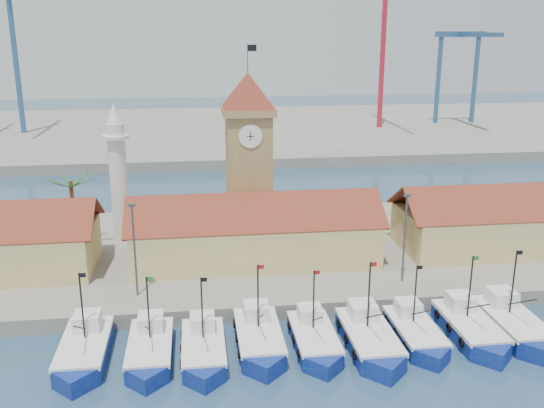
{
  "coord_description": "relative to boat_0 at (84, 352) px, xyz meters",
  "views": [
    {
      "loc": [
        -6.2,
        -41.94,
        25.81
      ],
      "look_at": [
        1.65,
        18.0,
        8.28
      ],
      "focal_mm": 40.0,
      "sensor_mm": 36.0,
      "label": 1
    }
  ],
  "objects": [
    {
      "name": "ground",
      "position": [
        15.56,
        -3.04,
        -0.8
      ],
      "size": [
        400.0,
        400.0,
        0.0
      ],
      "primitive_type": "plane",
      "color": "navy",
      "rests_on": "ground"
    },
    {
      "name": "boat_6",
      "position": [
        27.62,
        -0.48,
        -0.06
      ],
      "size": [
        3.42,
        9.36,
        7.08
      ],
      "color": "navy",
      "rests_on": "ground"
    },
    {
      "name": "boat_1",
      "position": [
        5.25,
        -0.48,
        -0.04
      ],
      "size": [
        3.52,
        9.63,
        7.29
      ],
      "color": "navy",
      "rests_on": "ground"
    },
    {
      "name": "boat_8",
      "position": [
        36.57,
        -0.33,
        0.02
      ],
      "size": [
        3.84,
        10.51,
        7.95
      ],
      "color": "navy",
      "rests_on": "ground"
    },
    {
      "name": "clock_tower",
      "position": [
        15.56,
        22.96,
        11.16
      ],
      "size": [
        5.8,
        5.8,
        22.7
      ],
      "color": "#A48754",
      "rests_on": "quay"
    },
    {
      "name": "boat_0",
      "position": [
        0.0,
        0.0,
        0.0
      ],
      "size": [
        3.72,
        10.19,
        7.71
      ],
      "color": "navy",
      "rests_on": "ground"
    },
    {
      "name": "boat_5",
      "position": [
        23.35,
        -1.22,
        0.02
      ],
      "size": [
        3.82,
        10.46,
        7.91
      ],
      "color": "navy",
      "rests_on": "ground"
    },
    {
      "name": "hall_right",
      "position": [
        47.56,
        16.96,
        3.19
      ],
      "size": [
        31.2,
        10.13,
        7.61
      ],
      "color": "#DDC479",
      "rests_on": "quay"
    },
    {
      "name": "crane_red_right",
      "position": [
        55.8,
        100.53,
        25.96
      ],
      "size": [
        1.0,
        33.3,
        44.53
      ],
      "color": "#B61C2F",
      "rests_on": "terminal"
    },
    {
      "name": "boat_3",
      "position": [
        14.21,
        0.11,
        -0.01
      ],
      "size": [
        3.67,
        10.06,
        7.61
      ],
      "color": "navy",
      "rests_on": "ground"
    },
    {
      "name": "minaret",
      "position": [
        0.56,
        24.96,
        8.93
      ],
      "size": [
        3.0,
        3.0,
        16.3
      ],
      "color": "silver",
      "rests_on": "quay"
    },
    {
      "name": "hall_center",
      "position": [
        15.56,
        16.96,
        3.19
      ],
      "size": [
        27.04,
        10.13,
        7.61
      ],
      "color": "#DDC479",
      "rests_on": "quay"
    },
    {
      "name": "boat_2",
      "position": [
        9.55,
        -0.97,
        -0.05
      ],
      "size": [
        3.47,
        9.51,
        7.19
      ],
      "color": "navy",
      "rests_on": "ground"
    },
    {
      "name": "terminal",
      "position": [
        15.56,
        106.96,
        0.2
      ],
      "size": [
        240.0,
        80.0,
        2.0
      ],
      "primitive_type": "cube",
      "color": "gray",
      "rests_on": "ground"
    },
    {
      "name": "palm_tree",
      "position": [
        -4.44,
        22.96,
        5.45
      ],
      "size": [
        5.6,
        5.03,
        8.39
      ],
      "color": "brown",
      "rests_on": "quay"
    },
    {
      "name": "lamp_posts",
      "position": [
        16.06,
        8.96,
        5.68
      ],
      "size": [
        80.7,
        0.25,
        9.03
      ],
      "color": "#3F3F44",
      "rests_on": "quay"
    },
    {
      "name": "crane_blue_near",
      "position": [
        -30.75,
        103.88,
        22.79
      ],
      "size": [
        1.0,
        29.88,
        39.29
      ],
      "color": "#2A5381",
      "rests_on": "terminal"
    },
    {
      "name": "boat_7",
      "position": [
        32.56,
        -0.45,
        -0.0
      ],
      "size": [
        3.7,
        10.14,
        7.68
      ],
      "color": "navy",
      "rests_on": "ground"
    },
    {
      "name": "quay",
      "position": [
        15.56,
        20.96,
        -0.05
      ],
      "size": [
        140.0,
        32.0,
        1.5
      ],
      "primitive_type": "cube",
      "color": "gray",
      "rests_on": "ground"
    },
    {
      "name": "gantry",
      "position": [
        77.56,
        103.61,
        19.24
      ],
      "size": [
        13.0,
        22.0,
        23.2
      ],
      "color": "#2A5381",
      "rests_on": "terminal"
    },
    {
      "name": "boat_4",
      "position": [
        18.8,
        -0.52,
        -0.06
      ],
      "size": [
        3.44,
        9.41,
        7.12
      ],
      "color": "navy",
      "rests_on": "ground"
    }
  ]
}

